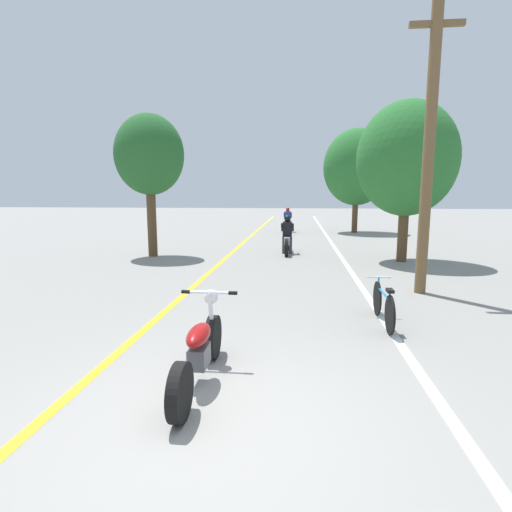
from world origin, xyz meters
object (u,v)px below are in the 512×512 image
at_px(motorcycle_rider_lead, 287,239).
at_px(bicycle_parked, 383,305).
at_px(motorcycle_rider_far, 288,223).
at_px(roadside_tree_right_far, 357,167).
at_px(roadside_tree_right_near, 407,159).
at_px(utility_pole, 429,146).
at_px(motorcycle_foreground, 200,349).
at_px(roadside_tree_left, 149,156).

distance_m(motorcycle_rider_lead, bicycle_parked, 8.27).
bearing_deg(motorcycle_rider_far, roadside_tree_right_far, 3.26).
relative_size(roadside_tree_right_near, roadside_tree_right_far, 0.87).
height_order(utility_pole, motorcycle_foreground, utility_pole).
relative_size(utility_pole, roadside_tree_left, 1.26).
bearing_deg(utility_pole, bicycle_parked, -118.78).
height_order(motorcycle_rider_lead, motorcycle_rider_far, motorcycle_rider_far).
xyz_separation_m(roadside_tree_left, bicycle_parked, (6.62, -6.92, -3.16)).
bearing_deg(motorcycle_foreground, roadside_tree_right_far, 77.22).
bearing_deg(motorcycle_rider_lead, bicycle_parked, -77.04).
bearing_deg(motorcycle_rider_lead, roadside_tree_left, -166.58).
xyz_separation_m(roadside_tree_right_far, motorcycle_foreground, (-4.36, -19.20, -3.29)).
relative_size(roadside_tree_right_far, motorcycle_rider_far, 2.69).
xyz_separation_m(utility_pole, bicycle_parked, (-1.29, -2.35, -2.86)).
relative_size(roadside_tree_right_near, motorcycle_foreground, 2.43).
xyz_separation_m(roadside_tree_right_far, bicycle_parked, (-1.78, -16.77, -3.35)).
xyz_separation_m(motorcycle_foreground, bicycle_parked, (2.57, 2.42, -0.07)).
distance_m(motorcycle_rider_far, bicycle_parked, 16.68).
bearing_deg(bicycle_parked, utility_pole, 61.22).
distance_m(roadside_tree_right_far, bicycle_parked, 17.20).
distance_m(roadside_tree_right_far, roadside_tree_left, 12.95).
bearing_deg(roadside_tree_right_far, motorcycle_foreground, -102.78).
distance_m(motorcycle_rider_lead, motorcycle_rider_far, 8.50).
distance_m(roadside_tree_right_far, motorcycle_foreground, 19.96).
relative_size(roadside_tree_right_far, bicycle_parked, 3.55).
relative_size(roadside_tree_left, motorcycle_foreground, 2.34).
xyz_separation_m(roadside_tree_left, motorcycle_rider_far, (4.54, 9.63, -2.96)).
relative_size(roadside_tree_right_near, motorcycle_rider_lead, 2.41).
distance_m(roadside_tree_right_far, motorcycle_rider_far, 4.99).
xyz_separation_m(roadside_tree_right_far, motorcycle_rider_far, (-3.85, -0.22, -3.16)).
height_order(roadside_tree_right_far, bicycle_parked, roadside_tree_right_far).
height_order(utility_pole, roadside_tree_right_far, utility_pole).
distance_m(roadside_tree_right_far, motorcycle_rider_lead, 9.96).
xyz_separation_m(motorcycle_foreground, motorcycle_rider_far, (0.50, 18.98, 0.13)).
height_order(utility_pole, bicycle_parked, utility_pole).
relative_size(motorcycle_rider_far, bicycle_parked, 1.32).
height_order(roadside_tree_left, motorcycle_rider_far, roadside_tree_left).
relative_size(roadside_tree_right_far, motorcycle_foreground, 2.78).
bearing_deg(roadside_tree_right_near, roadside_tree_left, 178.22).
distance_m(roadside_tree_right_near, motorcycle_rider_lead, 4.89).
height_order(roadside_tree_left, motorcycle_foreground, roadside_tree_left).
bearing_deg(motorcycle_rider_lead, motorcycle_rider_far, 91.46).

